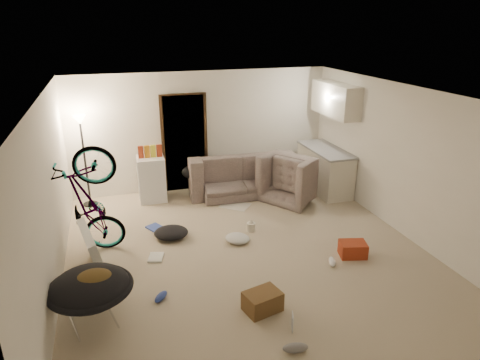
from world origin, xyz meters
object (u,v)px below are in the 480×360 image
object	(u,v)px
sofa	(240,177)
bicycle	(92,226)
tv_box	(93,250)
armchair	(296,181)
drink_case_a	(262,301)
kitchen_counter	(325,170)
drink_case_b	(353,249)
saucer_chair	(91,294)
floor_lamp	(82,141)
juicer	(251,226)
mini_fridge	(152,179)

from	to	relation	value
sofa	bicycle	bearing A→B (deg)	33.63
sofa	tv_box	xyz separation A→B (m)	(-2.96, -2.31, 0.00)
armchair	drink_case_a	world-z (taller)	armchair
kitchen_counter	drink_case_b	bearing A→B (deg)	-108.53
tv_box	saucer_chair	bearing A→B (deg)	-100.77
floor_lamp	kitchen_counter	distance (m)	4.95
armchair	drink_case_b	size ratio (longest dim) A/B	2.69
armchair	drink_case_b	bearing A→B (deg)	142.22
drink_case_b	saucer_chair	bearing A→B (deg)	-157.97
drink_case_a	juicer	distance (m)	2.18
sofa	tv_box	world-z (taller)	tv_box
sofa	juicer	size ratio (longest dim) A/B	10.06
sofa	saucer_chair	distance (m)	4.64
armchair	drink_case_b	xyz separation A→B (m)	(-0.14, -2.46, -0.23)
armchair	mini_fridge	size ratio (longest dim) A/B	1.18
mini_fridge	drink_case_b	bearing A→B (deg)	-47.86
mini_fridge	sofa	bearing A→B (deg)	-1.28
sofa	bicycle	size ratio (longest dim) A/B	1.21
drink_case_a	kitchen_counter	bearing A→B (deg)	38.33
bicycle	mini_fridge	world-z (taller)	bicycle
armchair	tv_box	world-z (taller)	armchair
mini_fridge	tv_box	xyz separation A→B (m)	(-1.12, -2.41, -0.13)
sofa	drink_case_a	size ratio (longest dim) A/B	4.91
kitchen_counter	drink_case_b	size ratio (longest dim) A/B	3.75
bicycle	mini_fridge	size ratio (longest dim) A/B	2.02
drink_case_b	juicer	size ratio (longest dim) A/B	1.82
bicycle	drink_case_b	xyz separation A→B (m)	(3.84, -1.30, -0.36)
drink_case_a	drink_case_b	xyz separation A→B (m)	(1.81, 0.83, -0.01)
bicycle	saucer_chair	distance (m)	1.77
saucer_chair	drink_case_b	distance (m)	3.88
sofa	drink_case_a	xyz separation A→B (m)	(-0.92, -3.93, -0.19)
kitchen_counter	sofa	distance (m)	1.83
drink_case_a	drink_case_b	bearing A→B (deg)	10.76
juicer	tv_box	bearing A→B (deg)	-169.49
tv_box	juicer	size ratio (longest dim) A/B	4.47
juicer	mini_fridge	bearing A→B (deg)	127.30
saucer_chair	juicer	distance (m)	3.14
tv_box	floor_lamp	bearing A→B (deg)	81.50
floor_lamp	drink_case_a	xyz separation A→B (m)	(2.13, -4.13, -1.18)
saucer_chair	drink_case_a	distance (m)	2.09
floor_lamp	sofa	distance (m)	3.22
drink_case_b	kitchen_counter	bearing A→B (deg)	86.53
tv_box	drink_case_a	xyz separation A→B (m)	(2.03, -1.62, -0.20)
armchair	tv_box	distance (m)	4.32
floor_lamp	mini_fridge	size ratio (longest dim) A/B	1.99
floor_lamp	tv_box	distance (m)	2.70
floor_lamp	kitchen_counter	bearing A→B (deg)	-7.66
bicycle	drink_case_a	distance (m)	2.97
floor_lamp	drink_case_a	distance (m)	4.80
saucer_chair	juicer	size ratio (longest dim) A/B	4.56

